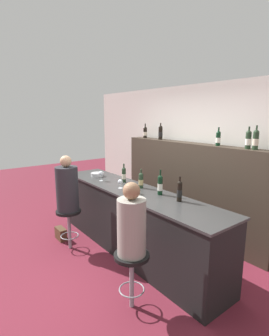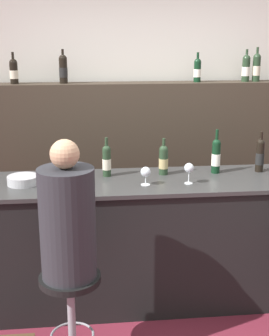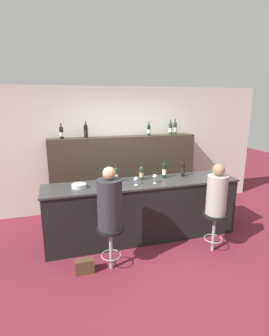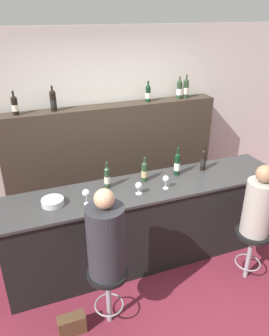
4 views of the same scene
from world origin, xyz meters
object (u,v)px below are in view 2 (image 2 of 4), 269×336
Objects in this scene: wine_glass_2 at (189,169)px; guest_seated_left at (67,220)px; wine_bottle_backbar_1 at (63,69)px; wine_bottle_backbar_2 at (197,70)px; wine_bottle_counter_3 at (260,155)px; bar_stool_left at (71,295)px; wine_bottle_counter_1 at (164,160)px; metal_bowl at (23,180)px; wine_glass_1 at (146,173)px; wine_bottle_backbar_3 at (246,68)px; wine_bottle_counter_2 at (216,155)px; wine_bottle_backbar_4 at (256,67)px; wine_bottle_counter_0 at (107,160)px; wine_bottle_backbar_0 at (14,71)px; wine_glass_0 at (67,171)px.

guest_seated_left is (-0.86, -0.61, -0.12)m from wine_glass_2.
wine_bottle_backbar_2 is (1.30, 0.00, -0.02)m from wine_bottle_backbar_1.
wine_bottle_counter_3 is 1.84m from bar_stool_left.
wine_bottle_counter_1 reaches higher than metal_bowl.
wine_bottle_backbar_2 is (-0.26, 1.12, 0.58)m from wine_bottle_counter_3.
wine_glass_1 is 0.60× the size of metal_bowl.
wine_bottle_counter_2 is at bearing -117.66° from wine_bottle_backbar_3.
wine_bottle_backbar_4 is at bearing 54.93° from wine_glass_2.
wine_bottle_counter_0 is 1.10m from bar_stool_left.
bar_stool_left is at bearing -129.80° from wine_bottle_counter_1.
wine_bottle_backbar_3 reaches higher than wine_bottle_backbar_0.
wine_bottle_counter_1 is at bearing -54.73° from wine_bottle_backbar_1.
metal_bowl is at bearing 174.79° from wine_glass_2.
wine_bottle_backbar_4 is (2.36, 0.00, 0.02)m from wine_bottle_backbar_0.
metal_bowl is at bearing -174.40° from wine_bottle_counter_2.
wine_bottle_counter_3 is (1.22, 0.00, 0.01)m from wine_bottle_counter_0.
wine_bottle_backbar_3 reaches higher than wine_bottle_counter_2.
bar_stool_left is at bearing -121.85° from wine_bottle_backbar_2.
wine_bottle_backbar_4 is at bearing 46.97° from wine_glass_1.
metal_bowl is (-1.83, -0.14, -0.10)m from wine_bottle_counter_3.
wine_glass_1 is 0.88× the size of wine_glass_2.
guest_seated_left is at bearing -150.00° from wine_bottle_counter_3.
metal_bowl is (-2.06, -1.26, -0.70)m from wine_bottle_backbar_3.
wine_glass_1 is 0.32m from wine_glass_2.
wine_bottle_counter_0 is at bearing 136.57° from wine_glass_1.
wine_bottle_counter_0 is 1.51m from wine_bottle_backbar_0.
wine_bottle_backbar_2 reaches higher than wine_glass_2.
wine_bottle_backbar_3 reaches higher than wine_bottle_counter_3.
wine_bottle_backbar_2 is 1.71× the size of wine_glass_0.
wine_bottle_counter_1 is 0.92× the size of wine_bottle_backbar_3.
wine_bottle_counter_2 is 2.24× the size of wine_glass_2.
wine_bottle_backbar_4 reaches higher than wine_bottle_backbar_3.
wine_bottle_backbar_0 is (-1.67, 1.12, 0.58)m from wine_bottle_counter_2.
wine_bottle_backbar_4 reaches higher than bar_stool_left.
wine_bottle_backbar_2 is (0.51, 1.12, 0.60)m from wine_bottle_counter_1.
wine_glass_0 is 1.07× the size of wine_glass_2.
metal_bowl is (-2.17, -1.26, -0.71)m from wine_bottle_backbar_4.
wine_glass_1 is (0.57, -0.00, -0.03)m from wine_glass_0.
wine_bottle_backbar_3 is 0.94× the size of wine_bottle_backbar_4.
wine_glass_2 is (-0.96, -1.37, -0.63)m from wine_bottle_backbar_4.
wine_bottle_counter_2 is 2.09m from wine_bottle_backbar_0.
wine_bottle_counter_1 is 1.07m from metal_bowl.
wine_bottle_backbar_4 reaches higher than wine_bottle_counter_1.
wine_bottle_backbar_4 is at bearing 73.29° from wine_bottle_counter_3.
wine_glass_1 is at bearing 48.06° from bar_stool_left.
bar_stool_left is at bearing -88.06° from wine_glass_0.
wine_bottle_backbar_4 is 2.45× the size of wine_glass_1.
wine_glass_1 is at bearing 48.06° from guest_seated_left.
wine_bottle_counter_2 is 0.41× the size of guest_seated_left.
wine_bottle_backbar_1 is at bearing 137.19° from wine_bottle_counter_2.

